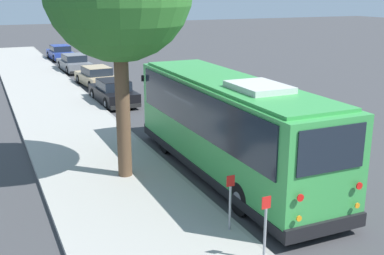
% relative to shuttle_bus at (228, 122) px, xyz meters
% --- Properties ---
extents(ground_plane, '(160.00, 160.00, 0.00)m').
position_rel_shuttle_bus_xyz_m(ground_plane, '(1.33, 0.05, -1.80)').
color(ground_plane, '#3D3D3F').
extents(sidewalk_slab, '(80.00, 4.18, 0.15)m').
position_rel_shuttle_bus_xyz_m(sidewalk_slab, '(1.33, 3.76, -1.72)').
color(sidewalk_slab, '#A3A099').
rests_on(sidewalk_slab, ground).
extents(curb_strip, '(80.00, 0.14, 0.15)m').
position_rel_shuttle_bus_xyz_m(curb_strip, '(1.33, 1.60, -1.72)').
color(curb_strip, gray).
rests_on(curb_strip, ground).
extents(shuttle_bus, '(10.24, 2.62, 3.37)m').
position_rel_shuttle_bus_xyz_m(shuttle_bus, '(0.00, 0.00, 0.00)').
color(shuttle_bus, green).
rests_on(shuttle_bus, ground).
extents(parked_sedan_black, '(4.29, 1.85, 1.32)m').
position_rel_shuttle_bus_xyz_m(parked_sedan_black, '(11.80, 0.67, -1.18)').
color(parked_sedan_black, black).
rests_on(parked_sedan_black, ground).
extents(parked_sedan_tan, '(4.39, 2.08, 1.26)m').
position_rel_shuttle_bus_xyz_m(parked_sedan_tan, '(17.23, 0.32, -1.22)').
color(parked_sedan_tan, tan).
rests_on(parked_sedan_tan, ground).
extents(parked_sedan_gray, '(4.48, 1.96, 1.31)m').
position_rel_shuttle_bus_xyz_m(parked_sedan_gray, '(23.66, 0.53, -1.19)').
color(parked_sedan_gray, slate).
rests_on(parked_sedan_gray, ground).
extents(parked_sedan_blue, '(4.44, 1.93, 1.28)m').
position_rel_shuttle_bus_xyz_m(parked_sedan_blue, '(30.77, 0.39, -1.21)').
color(parked_sedan_blue, navy).
rests_on(parked_sedan_blue, ground).
extents(sign_post_near, '(0.06, 0.22, 1.53)m').
position_rel_shuttle_bus_xyz_m(sign_post_near, '(-5.26, 1.89, -0.86)').
color(sign_post_near, gray).
rests_on(sign_post_near, sidewalk_slab).
extents(sign_post_far, '(0.06, 0.22, 1.44)m').
position_rel_shuttle_bus_xyz_m(sign_post_far, '(-3.67, 1.89, -0.91)').
color(sign_post_far, gray).
rests_on(sign_post_far, sidewalk_slab).
extents(lane_stripe_mid, '(2.40, 0.14, 0.01)m').
position_rel_shuttle_bus_xyz_m(lane_stripe_mid, '(-1.09, -3.43, -1.80)').
color(lane_stripe_mid, silver).
rests_on(lane_stripe_mid, ground).
extents(lane_stripe_ahead, '(2.40, 0.14, 0.01)m').
position_rel_shuttle_bus_xyz_m(lane_stripe_ahead, '(4.91, -3.43, -1.80)').
color(lane_stripe_ahead, silver).
rests_on(lane_stripe_ahead, ground).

